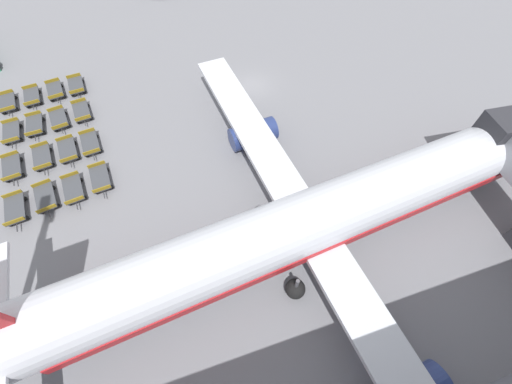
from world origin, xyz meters
name	(u,v)px	position (x,y,z in m)	size (l,w,h in m)	color
ground_plane	(251,86)	(0.00, 0.00, 0.00)	(500.00, 500.00, 0.00)	gray
airplane	(325,216)	(18.39, -0.57, 3.08)	(40.90, 45.25, 12.09)	silver
baggage_dolly_row_near_col_a	(8,103)	(-4.32, -23.95, 0.47)	(3.60, 1.86, 0.92)	#424449
baggage_dolly_row_near_col_b	(12,132)	(0.25, -23.12, 0.47)	(3.59, 1.78, 0.92)	#424449
baggage_dolly_row_near_col_c	(12,168)	(4.75, -22.64, 0.47)	(3.61, 1.87, 0.92)	#424449
baggage_dolly_row_near_col_d	(15,209)	(9.29, -21.94, 0.47)	(3.60, 1.84, 0.92)	#424449
baggage_dolly_row_mid_a_col_a	(32,97)	(-4.57, -21.72, 0.47)	(3.60, 1.82, 0.92)	#424449
baggage_dolly_row_mid_a_col_b	(35,125)	(-0.09, -21.17, 0.47)	(3.59, 1.73, 0.92)	#424449
baggage_dolly_row_mid_a_col_c	(42,157)	(4.34, -20.27, 0.47)	(3.60, 1.85, 0.92)	#424449
baggage_dolly_row_mid_a_col_d	(45,198)	(8.86, -19.78, 0.47)	(3.61, 1.94, 0.92)	#424449
baggage_dolly_row_mid_b_col_a	(55,91)	(-4.87, -19.54, 0.47)	(3.61, 1.87, 0.92)	#424449
baggage_dolly_row_mid_b_col_b	(59,119)	(-0.24, -19.05, 0.47)	(3.61, 1.92, 0.92)	#424449
baggage_dolly_row_mid_b_col_c	(68,150)	(4.15, -18.19, 0.47)	(3.60, 1.85, 0.92)	#424449
baggage_dolly_row_mid_b_col_d	(73,189)	(8.70, -17.70, 0.47)	(3.60, 1.84, 0.92)	#424449
baggage_dolly_row_far_col_a	(76,86)	(-5.04, -17.48, 0.47)	(3.60, 1.78, 0.92)	#424449
baggage_dolly_row_far_col_b	(82,112)	(-0.71, -16.97, 0.47)	(3.60, 1.84, 0.92)	#424449
baggage_dolly_row_far_col_c	(90,143)	(3.92, -16.28, 0.47)	(3.60, 1.81, 0.92)	#424449
baggage_dolly_row_far_col_d	(100,178)	(8.24, -15.59, 0.47)	(3.59, 1.78, 0.92)	#424449
stand_guidance_stripe	(189,270)	(17.96, -10.21, 0.00)	(4.11, 38.00, 0.01)	white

